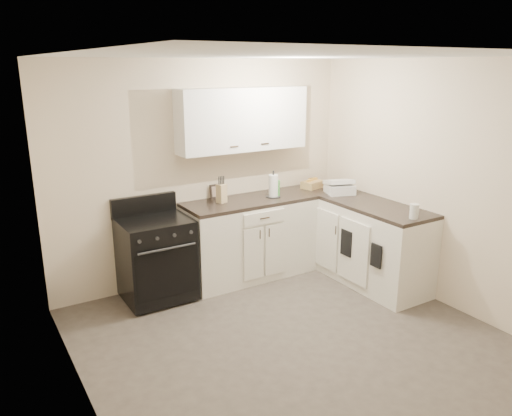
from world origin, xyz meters
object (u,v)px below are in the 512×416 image
paper_towel (273,186)px  countertop_grill (340,189)px  stove (156,259)px  knife_block (222,193)px  wicker_basket (312,184)px

paper_towel → countertop_grill: size_ratio=0.85×
stove → knife_block: knife_block is taller
paper_towel → countertop_grill: (0.78, -0.27, -0.08)m
knife_block → wicker_basket: knife_block is taller
paper_towel → wicker_basket: size_ratio=0.98×
stove → knife_block: bearing=5.0°
countertop_grill → wicker_basket: bearing=125.1°
wicker_basket → countertop_grill: bearing=-74.2°
paper_towel → countertop_grill: paper_towel is taller
wicker_basket → countertop_grill: 0.41m
stove → countertop_grill: size_ratio=2.80×
paper_towel → wicker_basket: 0.68m
knife_block → paper_towel: paper_towel is taller
stove → countertop_grill: 2.32m
knife_block → countertop_grill: bearing=-31.9°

